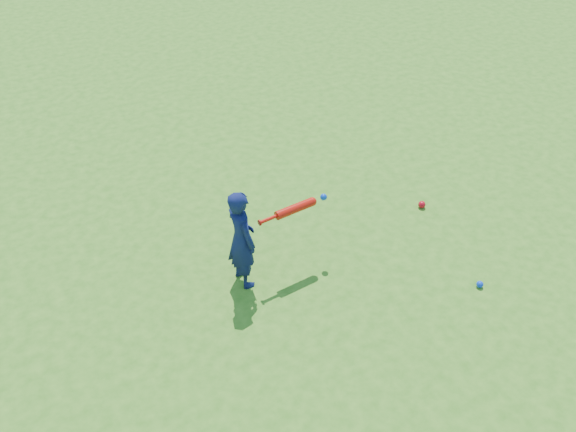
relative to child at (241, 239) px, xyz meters
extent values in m
plane|color=#36731B|center=(-0.76, 0.05, -0.51)|extent=(80.00, 80.00, 0.00)
imported|color=#0F1749|center=(0.00, 0.00, 0.00)|extent=(0.28, 0.40, 1.03)
sphere|color=red|center=(2.18, 0.20, -0.47)|extent=(0.08, 0.08, 0.08)
sphere|color=#0D38E2|center=(1.95, -1.05, -0.48)|extent=(0.07, 0.07, 0.07)
cylinder|color=red|center=(0.17, -0.03, 0.14)|extent=(0.02, 0.06, 0.06)
cylinder|color=red|center=(0.27, -0.01, 0.14)|extent=(0.19, 0.06, 0.03)
cylinder|color=red|center=(0.54, 0.02, 0.14)|extent=(0.40, 0.13, 0.08)
sphere|color=red|center=(0.74, 0.05, 0.14)|extent=(0.08, 0.08, 0.08)
sphere|color=#0B3DC8|center=(0.87, 0.06, 0.14)|extent=(0.07, 0.07, 0.07)
camera|label=1|loc=(-1.54, -4.13, 3.73)|focal=40.00mm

